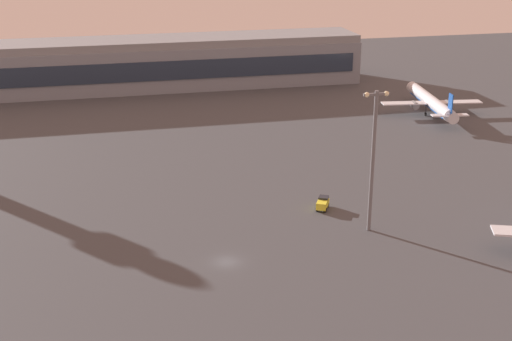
% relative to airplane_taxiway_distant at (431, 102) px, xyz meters
% --- Properties ---
extents(ground_plane, '(416.00, 416.00, 0.00)m').
position_rel_airplane_taxiway_distant_xyz_m(ground_plane, '(-75.53, -77.54, -3.65)').
color(ground_plane, '#424449').
extents(terminal_building, '(148.37, 22.40, 16.40)m').
position_rel_airplane_taxiway_distant_xyz_m(terminal_building, '(-79.79, 52.85, 4.44)').
color(terminal_building, gray).
rests_on(terminal_building, ground).
extents(airplane_taxiway_distant, '(29.37, 37.60, 9.65)m').
position_rel_airplane_taxiway_distant_xyz_m(airplane_taxiway_distant, '(0.00, 0.00, 0.00)').
color(airplane_taxiway_distant, silver).
rests_on(airplane_taxiway_distant, ground).
extents(cargo_loader, '(3.69, 4.57, 2.25)m').
position_rel_airplane_taxiway_distant_xyz_m(cargo_loader, '(-52.81, -59.75, -2.47)').
color(cargo_loader, yellow).
rests_on(cargo_loader, ground).
extents(apron_light_east, '(4.80, 0.90, 26.14)m').
position_rel_airplane_taxiway_distant_xyz_m(apron_light_east, '(-47.74, -71.16, 11.27)').
color(apron_light_east, slate).
rests_on(apron_light_east, ground).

